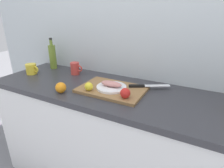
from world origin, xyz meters
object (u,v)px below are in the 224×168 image
object	(u,v)px
coffee_mug_2	(31,69)
lemon_0	(89,86)
fish_fillet	(111,84)
cutting_board	(112,89)
coffee_mug_0	(75,68)
chef_knife	(144,86)
white_plate	(111,87)
olive_oil_bottle	(53,56)
orange_0	(61,88)

from	to	relation	value
coffee_mug_2	lemon_0	bearing A→B (deg)	-8.76
fish_fillet	coffee_mug_2	size ratio (longest dim) A/B	1.20
cutting_board	coffee_mug_0	size ratio (longest dim) A/B	3.88
coffee_mug_2	chef_knife	bearing A→B (deg)	7.31
white_plate	olive_oil_bottle	size ratio (longest dim) A/B	0.73
cutting_board	coffee_mug_2	distance (m)	0.79
white_plate	orange_0	size ratio (longest dim) A/B	2.83
orange_0	chef_knife	bearing A→B (deg)	32.57
white_plate	lemon_0	xyz separation A→B (m)	(-0.12, -0.10, 0.02)
olive_oil_bottle	coffee_mug_2	bearing A→B (deg)	-102.97
coffee_mug_0	cutting_board	bearing A→B (deg)	-20.46
coffee_mug_0	orange_0	world-z (taller)	coffee_mug_0
olive_oil_bottle	orange_0	distance (m)	0.60
cutting_board	olive_oil_bottle	distance (m)	0.77
chef_knife	olive_oil_bottle	xyz separation A→B (m)	(-0.93, 0.09, 0.09)
white_plate	olive_oil_bottle	world-z (taller)	olive_oil_bottle
coffee_mug_0	coffee_mug_2	bearing A→B (deg)	-153.30
chef_knife	orange_0	bearing A→B (deg)	-177.33
fish_fillet	lemon_0	bearing A→B (deg)	-138.42
fish_fillet	coffee_mug_2	bearing A→B (deg)	-179.99
coffee_mug_2	orange_0	bearing A→B (deg)	-20.30
fish_fillet	coffee_mug_2	xyz separation A→B (m)	(-0.78, -0.00, -0.01)
cutting_board	olive_oil_bottle	xyz separation A→B (m)	(-0.74, 0.21, 0.11)
fish_fillet	chef_knife	bearing A→B (deg)	32.94
white_plate	lemon_0	bearing A→B (deg)	-138.42
olive_oil_bottle	coffee_mug_0	distance (m)	0.30
cutting_board	white_plate	bearing A→B (deg)	-113.20
olive_oil_bottle	orange_0	xyz separation A→B (m)	(0.45, -0.40, -0.08)
fish_fillet	chef_knife	world-z (taller)	fish_fillet
fish_fillet	coffee_mug_0	bearing A→B (deg)	158.91
cutting_board	olive_oil_bottle	size ratio (longest dim) A/B	1.57
chef_knife	orange_0	world-z (taller)	orange_0
olive_oil_bottle	white_plate	bearing A→B (deg)	-16.18
white_plate	fish_fillet	bearing A→B (deg)	45.00
white_plate	olive_oil_bottle	xyz separation A→B (m)	(-0.74, 0.21, 0.09)
white_plate	coffee_mug_0	bearing A→B (deg)	158.91
coffee_mug_2	coffee_mug_0	bearing A→B (deg)	26.70
olive_oil_bottle	chef_knife	bearing A→B (deg)	-5.41
cutting_board	coffee_mug_0	world-z (taller)	coffee_mug_0
white_plate	cutting_board	bearing A→B (deg)	66.80
cutting_board	coffee_mug_2	bearing A→B (deg)	-179.64
cutting_board	coffee_mug_0	bearing A→B (deg)	159.54
cutting_board	coffee_mug_0	xyz separation A→B (m)	(-0.45, 0.17, 0.04)
coffee_mug_0	coffee_mug_2	distance (m)	0.38
lemon_0	coffee_mug_0	distance (m)	0.43
cutting_board	fish_fillet	xyz separation A→B (m)	(-0.00, -0.00, 0.04)
chef_knife	lemon_0	size ratio (longest dim) A/B	4.68
chef_knife	coffee_mug_0	world-z (taller)	coffee_mug_0
white_plate	chef_knife	size ratio (longest dim) A/B	0.78
white_plate	fish_fillet	size ratio (longest dim) A/B	1.33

